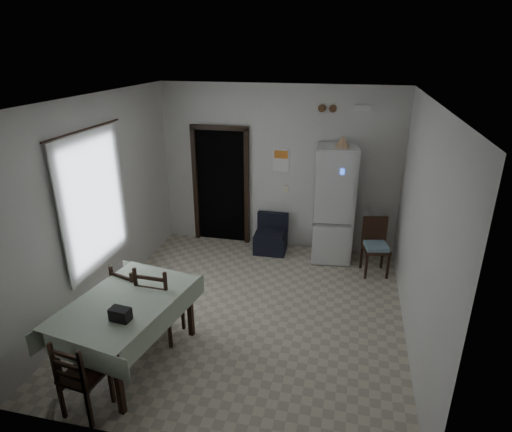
{
  "coord_description": "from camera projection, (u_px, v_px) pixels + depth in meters",
  "views": [
    {
      "loc": [
        1.23,
        -4.91,
        3.48
      ],
      "look_at": [
        0.0,
        0.5,
        1.25
      ],
      "focal_mm": 30.0,
      "sensor_mm": 36.0,
      "label": 1
    }
  ],
  "objects": [
    {
      "name": "dining_chair_near_head",
      "position": [
        84.0,
        374.0,
        4.22
      ],
      "size": [
        0.44,
        0.44,
        0.91
      ],
      "primitive_type": null,
      "rotation": [
        0.0,
        0.0,
        3.01
      ],
      "color": "black",
      "rests_on": "ground"
    },
    {
      "name": "dining_chair_far_right",
      "position": [
        160.0,
        300.0,
        5.31
      ],
      "size": [
        0.47,
        0.47,
        1.06
      ],
      "primitive_type": null,
      "rotation": [
        0.0,
        0.0,
        3.11
      ],
      "color": "black",
      "rests_on": "ground"
    },
    {
      "name": "curtain",
      "position": [
        94.0,
        201.0,
        5.66
      ],
      "size": [
        0.02,
        1.45,
        1.85
      ],
      "primitive_type": "cube",
      "color": "silver",
      "rests_on": "ground"
    },
    {
      "name": "navy_seat",
      "position": [
        271.0,
        234.0,
        7.63
      ],
      "size": [
        0.57,
        0.55,
        0.67
      ],
      "primitive_type": null,
      "rotation": [
        0.0,
        0.0,
        0.02
      ],
      "color": "black",
      "rests_on": "ground"
    },
    {
      "name": "calendar_image",
      "position": [
        281.0,
        155.0,
        7.36
      ],
      "size": [
        0.24,
        0.01,
        0.14
      ],
      "primitive_type": "cube",
      "color": "orange",
      "rests_on": "ground"
    },
    {
      "name": "dining_chair_far_left",
      "position": [
        135.0,
        296.0,
        5.5
      ],
      "size": [
        0.5,
        0.5,
        0.94
      ],
      "primitive_type": null,
      "rotation": [
        0.0,
        0.0,
        2.86
      ],
      "color": "black",
      "rests_on": "ground"
    },
    {
      "name": "vent_right",
      "position": [
        333.0,
        109.0,
        6.9
      ],
      "size": [
        0.12,
        0.03,
        0.12
      ],
      "primitive_type": "cylinder",
      "rotation": [
        1.57,
        0.0,
        0.0
      ],
      "color": "brown",
      "rests_on": "ground"
    },
    {
      "name": "curtain_rod",
      "position": [
        84.0,
        130.0,
        5.3
      ],
      "size": [
        0.02,
        1.6,
        0.02
      ],
      "primitive_type": "cylinder",
      "rotation": [
        1.57,
        0.0,
        0.0
      ],
      "color": "black",
      "rests_on": "ground"
    },
    {
      "name": "fridge",
      "position": [
        334.0,
        204.0,
        7.16
      ],
      "size": [
        0.71,
        0.71,
        1.99
      ],
      "primitive_type": null,
      "rotation": [
        0.0,
        0.0,
        0.11
      ],
      "color": "silver",
      "rests_on": "ground"
    },
    {
      "name": "dining_table",
      "position": [
        129.0,
        331.0,
        4.93
      ],
      "size": [
        1.29,
        1.73,
        0.82
      ],
      "primitive_type": null,
      "rotation": [
        0.0,
        0.0,
        -0.17
      ],
      "color": "#AABCA1",
      "rests_on": "ground"
    },
    {
      "name": "tan_cone",
      "position": [
        343.0,
        141.0,
        6.66
      ],
      "size": [
        0.24,
        0.24,
        0.19
      ],
      "primitive_type": "cone",
      "rotation": [
        0.0,
        0.0,
        -0.02
      ],
      "color": "tan",
      "rests_on": "fridge"
    },
    {
      "name": "black_bag",
      "position": [
        120.0,
        314.0,
        4.41
      ],
      "size": [
        0.22,
        0.15,
        0.14
      ],
      "primitive_type": "cube",
      "rotation": [
        0.0,
        0.0,
        -0.1
      ],
      "color": "black",
      "rests_on": "dining_table"
    },
    {
      "name": "wall_left",
      "position": [
        100.0,
        203.0,
        5.89
      ],
      "size": [
        0.02,
        4.5,
        2.9
      ],
      "primitive_type": null,
      "color": "silver",
      "rests_on": "ground"
    },
    {
      "name": "ceiling",
      "position": [
        246.0,
        99.0,
        4.92
      ],
      "size": [
        4.2,
        4.5,
        0.02
      ],
      "primitive_type": null,
      "color": "white",
      "rests_on": "ground"
    },
    {
      "name": "wall_right",
      "position": [
        420.0,
        230.0,
        5.02
      ],
      "size": [
        0.02,
        4.5,
        2.9
      ],
      "primitive_type": null,
      "color": "silver",
      "rests_on": "ground"
    },
    {
      "name": "light_switch",
      "position": [
        286.0,
        189.0,
        7.58
      ],
      "size": [
        0.08,
        0.02,
        0.12
      ],
      "primitive_type": "cube",
      "color": "beige",
      "rests_on": "ground"
    },
    {
      "name": "vent_left",
      "position": [
        322.0,
        108.0,
        6.93
      ],
      "size": [
        0.12,
        0.03,
        0.12
      ],
      "primitive_type": "cylinder",
      "rotation": [
        1.57,
        0.0,
        0.0
      ],
      "color": "brown",
      "rests_on": "ground"
    },
    {
      "name": "wall_front",
      "position": [
        180.0,
        317.0,
        3.42
      ],
      "size": [
        4.2,
        0.02,
        2.9
      ],
      "primitive_type": null,
      "color": "silver",
      "rests_on": "ground"
    },
    {
      "name": "ground",
      "position": [
        248.0,
        311.0,
        6.0
      ],
      "size": [
        4.5,
        4.5,
        0.0
      ],
      "primitive_type": "plane",
      "color": "beige",
      "rests_on": "ground"
    },
    {
      "name": "emergency_light",
      "position": [
        363.0,
        108.0,
        6.77
      ],
      "size": [
        0.25,
        0.07,
        0.09
      ],
      "primitive_type": "cube",
      "color": "white",
      "rests_on": "ground"
    },
    {
      "name": "calendar",
      "position": [
        281.0,
        160.0,
        7.41
      ],
      "size": [
        0.28,
        0.02,
        0.4
      ],
      "primitive_type": "cube",
      "color": "white",
      "rests_on": "ground"
    },
    {
      "name": "corner_chair",
      "position": [
        376.0,
        248.0,
        6.83
      ],
      "size": [
        0.48,
        0.48,
        0.92
      ],
      "primitive_type": null,
      "rotation": [
        0.0,
        0.0,
        0.22
      ],
      "color": "black",
      "rests_on": "ground"
    },
    {
      "name": "doorway",
      "position": [
        225.0,
        183.0,
        8.04
      ],
      "size": [
        1.06,
        0.52,
        2.22
      ],
      "color": "black",
      "rests_on": "ground"
    },
    {
      "name": "window_recess",
      "position": [
        87.0,
        201.0,
        5.68
      ],
      "size": [
        0.1,
        1.2,
        1.6
      ],
      "primitive_type": "cube",
      "color": "silver",
      "rests_on": "ground"
    },
    {
      "name": "wall_back",
      "position": [
        278.0,
        169.0,
        7.49
      ],
      "size": [
        4.2,
        0.02,
        2.9
      ],
      "primitive_type": null,
      "color": "silver",
      "rests_on": "ground"
    }
  ]
}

